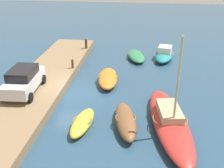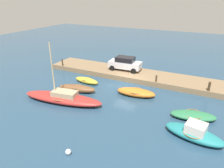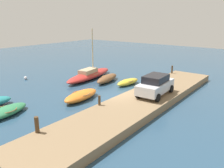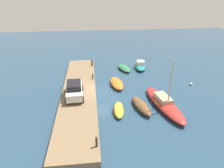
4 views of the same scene
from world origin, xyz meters
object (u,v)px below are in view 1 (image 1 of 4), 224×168
(motorboat_teal, at_px, (164,54))
(mooring_post_mid_west, at_px, (72,64))
(dinghy_yellow, at_px, (82,122))
(rowboat_brown, at_px, (126,121))
(rowboat_orange, at_px, (108,78))
(mooring_post_west, at_px, (86,44))
(sailboat_red, at_px, (170,121))
(parked_car, at_px, (24,80))
(rowboat_green, at_px, (136,56))

(motorboat_teal, bearing_deg, mooring_post_mid_west, -47.08)
(dinghy_yellow, height_order, mooring_post_mid_west, mooring_post_mid_west)
(rowboat_brown, relative_size, rowboat_orange, 1.04)
(dinghy_yellow, distance_m, mooring_post_west, 13.06)
(dinghy_yellow, relative_size, mooring_post_west, 3.42)
(sailboat_red, distance_m, parked_car, 9.94)
(rowboat_brown, bearing_deg, rowboat_green, 168.34)
(dinghy_yellow, bearing_deg, rowboat_green, 173.90)
(rowboat_brown, xyz_separation_m, sailboat_red, (-0.14, 2.52, 0.09))
(mooring_post_mid_west, bearing_deg, mooring_post_west, 180.00)
(mooring_post_mid_west, height_order, parked_car, parked_car)
(dinghy_yellow, distance_m, mooring_post_mid_west, 7.91)
(motorboat_teal, height_order, mooring_post_mid_west, mooring_post_mid_west)
(motorboat_teal, bearing_deg, sailboat_red, 9.66)
(rowboat_orange, xyz_separation_m, sailboat_red, (5.74, 4.38, 0.10))
(motorboat_teal, xyz_separation_m, mooring_post_west, (-0.48, -7.74, 0.61))
(motorboat_teal, relative_size, sailboat_red, 0.53)
(mooring_post_west, relative_size, mooring_post_mid_west, 1.28)
(rowboat_brown, relative_size, motorboat_teal, 0.97)
(mooring_post_mid_west, bearing_deg, sailboat_red, 47.21)
(sailboat_red, bearing_deg, rowboat_orange, -151.27)
(motorboat_teal, xyz_separation_m, sailboat_red, (11.78, -0.25, 0.01))
(rowboat_green, relative_size, rowboat_orange, 0.96)
(sailboat_red, xyz_separation_m, mooring_post_mid_west, (-6.93, -7.49, 0.49))
(rowboat_orange, height_order, mooring_post_west, mooring_post_west)
(dinghy_yellow, height_order, parked_car, parked_car)
(mooring_post_west, bearing_deg, dinghy_yellow, 11.05)
(dinghy_yellow, bearing_deg, mooring_post_west, -163.03)
(parked_car, bearing_deg, mooring_post_mid_west, 152.27)
(mooring_post_mid_west, bearing_deg, rowboat_brown, 35.09)
(motorboat_teal, distance_m, parked_car, 13.72)
(motorboat_teal, height_order, parked_car, parked_car)
(dinghy_yellow, distance_m, rowboat_brown, 2.50)
(rowboat_brown, bearing_deg, parked_car, -120.26)
(rowboat_green, height_order, rowboat_brown, rowboat_brown)
(dinghy_yellow, xyz_separation_m, rowboat_brown, (-0.40, 2.47, 0.07))
(mooring_post_mid_west, bearing_deg, rowboat_green, 131.71)
(rowboat_orange, bearing_deg, rowboat_brown, 11.29)
(dinghy_yellow, xyz_separation_m, parked_car, (-2.84, -4.63, 1.16))
(motorboat_teal, bearing_deg, rowboat_brown, -2.21)
(motorboat_teal, distance_m, mooring_post_west, 7.78)
(sailboat_red, height_order, mooring_post_mid_west, sailboat_red)
(parked_car, bearing_deg, dinghy_yellow, 55.41)
(mooring_post_west, relative_size, parked_car, 0.23)
(dinghy_yellow, height_order, mooring_post_west, mooring_post_west)
(rowboat_green, height_order, parked_car, parked_car)
(rowboat_orange, bearing_deg, dinghy_yellow, -11.81)
(sailboat_red, relative_size, mooring_post_west, 8.70)
(rowboat_orange, relative_size, sailboat_red, 0.49)
(motorboat_teal, bearing_deg, rowboat_orange, -26.61)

